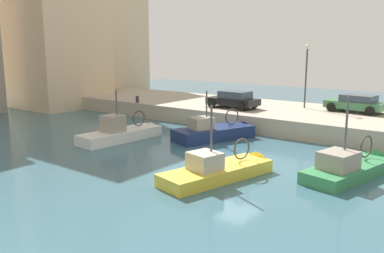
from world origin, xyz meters
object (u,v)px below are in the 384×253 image
Objects in this scene: fishing_boat_white at (125,137)px; fishing_boat_yellow at (223,175)px; mooring_bollard_mid at (137,99)px; quay_streetlamp at (307,65)px; parked_car_black at (234,99)px; fishing_boat_navy at (218,137)px; parked_car_green at (356,103)px; fishing_boat_green at (352,172)px.

fishing_boat_yellow reaches higher than fishing_boat_white.
quay_streetlamp is (5.65, -12.45, 2.98)m from mooring_bollard_mid.
parked_car_black is at bearing -74.56° from mooring_bollard_mid.
fishing_boat_navy is 9.89m from quay_streetlamp.
mooring_bollard_mid is at bearing 110.02° from parked_car_green.
quay_streetlamp is (14.97, 2.30, 4.35)m from fishing_boat_yellow.
parked_car_black is (-3.66, 8.07, 0.02)m from parked_car_green.
parked_car_green is at bearing 15.48° from fishing_boat_green.
mooring_bollard_mid is (-5.90, 16.20, -0.39)m from parked_car_green.
parked_car_black is at bearing -16.27° from fishing_boat_white.
fishing_boat_navy is at bearing -158.50° from parked_car_black.
fishing_boat_white reaches higher than parked_car_green.
parked_car_green is at bearing -40.27° from fishing_boat_white.
fishing_boat_yellow is at bearing -144.39° from fishing_boat_navy.
parked_car_black is (7.68, 11.21, 1.75)m from fishing_boat_green.
fishing_boat_white is 1.34× the size of quay_streetlamp.
mooring_bollard_mid is (5.43, 19.34, 1.34)m from fishing_boat_green.
fishing_boat_green is 1.60× the size of parked_car_black.
fishing_boat_green is 0.97× the size of fishing_boat_yellow.
fishing_boat_white is 9.59m from fishing_boat_yellow.
fishing_boat_navy is at bearing 165.15° from quay_streetlamp.
fishing_boat_yellow is (-3.89, 4.59, -0.03)m from fishing_boat_green.
mooring_bollard_mid is 13.99m from quay_streetlamp.
fishing_boat_yellow is 15.39m from parked_car_green.
quay_streetlamp reaches higher than fishing_boat_green.
fishing_boat_green reaches higher than fishing_boat_navy.
fishing_boat_green is at bearing -148.11° from quay_streetlamp.
parked_car_black is 8.45m from mooring_bollard_mid.
fishing_boat_yellow is at bearing -171.26° from quay_streetlamp.
parked_car_black is at bearing 128.29° from quay_streetlamp.
fishing_boat_yellow is (-2.62, -9.22, -0.02)m from fishing_boat_white.
fishing_boat_green is 11.59× the size of mooring_bollard_mid.
fishing_boat_green is 13.75m from quay_streetlamp.
fishing_boat_navy reaches higher than parked_car_black.
fishing_boat_navy is 9.50m from fishing_boat_green.
fishing_boat_navy is at bearing -50.94° from fishing_boat_white.
fishing_boat_green is at bearing -105.68° from mooring_bollard_mid.
fishing_boat_yellow is 15.75m from quay_streetlamp.
quay_streetlamp is at bearing 31.89° from fishing_boat_green.
fishing_boat_white is 1.03× the size of fishing_boat_navy.
fishing_boat_white is at bearing -140.51° from mooring_bollard_mid.
fishing_boat_green reaches higher than parked_car_green.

